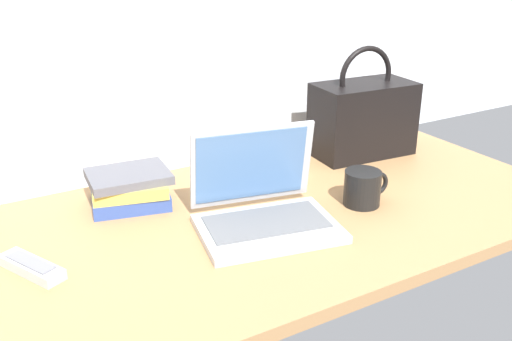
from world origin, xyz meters
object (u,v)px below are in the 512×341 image
remote_control_near (31,267)px  book_stack (130,188)px  laptop (262,206)px  coffee_mug (363,187)px  handbag (363,117)px

remote_control_near → book_stack: bearing=36.7°
laptop → remote_control_near: size_ratio=2.13×
laptop → coffee_mug: 0.27m
coffee_mug → remote_control_near: size_ratio=0.78×
laptop → book_stack: bearing=131.8°
laptop → coffee_mug: bearing=-7.0°
handbag → laptop: bearing=-153.4°
laptop → handbag: bearing=26.6°
coffee_mug → book_stack: coffee_mug is taller
handbag → coffee_mug: bearing=-129.1°
coffee_mug → handbag: size_ratio=0.39×
remote_control_near → book_stack: 0.34m
laptop → remote_control_near: bearing=174.1°
book_stack → laptop: bearing=-48.2°
remote_control_near → book_stack: book_stack is taller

